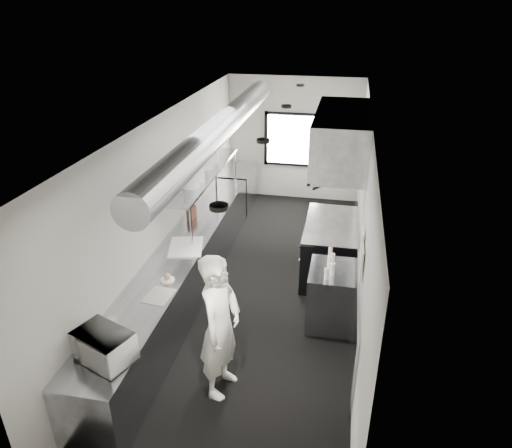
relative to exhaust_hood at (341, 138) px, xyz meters
The scene contains 35 objects.
floor 2.72m from the exhaust_hood, 147.45° to the right, with size 3.00×8.00×0.01m, color black.
ceiling 1.36m from the exhaust_hood, 147.45° to the right, with size 3.00×8.00×0.01m, color beige.
wall_back 3.62m from the exhaust_hood, 108.38° to the left, with size 3.00×0.02×2.80m, color #BAB8B0.
wall_front 4.93m from the exhaust_hood, 103.13° to the right, with size 3.00×0.02×2.80m, color #BAB8B0.
wall_left 2.87m from the exhaust_hood, 164.91° to the right, with size 0.02×8.00×2.80m, color #BAB8B0.
wall_right 1.28m from the exhaust_hood, 60.05° to the right, with size 0.02×8.00×2.80m, color #BAB8B0.
wall_cladding 1.92m from the exhaust_hood, 46.22° to the right, with size 0.03×5.50×1.10m, color gray.
hvac_duct 1.83m from the exhaust_hood, behind, with size 0.40×0.40×6.40m, color #999AA1.
service_window 3.58m from the exhaust_hood, 108.57° to the left, with size 1.36×0.05×1.25m.
exhaust_hood is the anchor object (origin of this frame).
prep_counter 3.20m from the exhaust_hood, 151.89° to the right, with size 0.70×6.00×0.90m, color gray.
pass_shelf 2.46m from the exhaust_hood, behind, with size 0.45×3.00×0.68m.
range 1.92m from the exhaust_hood, behind, with size 0.88×1.60×0.94m.
bottle_station 2.39m from the exhaust_hood, 87.82° to the right, with size 0.65×0.80×0.90m, color gray.
far_work_table 3.88m from the exhaust_hood, 131.94° to the left, with size 0.70×1.20×0.90m, color gray.
notice_sheet_a 2.09m from the exhaust_hood, 78.88° to the right, with size 0.02×0.28×0.38m, color silver.
notice_sheet_b 2.43m from the exhaust_hood, 80.58° to the right, with size 0.02×0.28×0.38m, color silver.
line_cook 3.48m from the exhaust_hood, 111.49° to the right, with size 0.67×0.44×1.84m, color white.
microwave 4.47m from the exhaust_hood, 121.03° to the right, with size 0.55×0.42×0.33m, color silver.
deli_tub_a 4.25m from the exhaust_hood, 127.03° to the right, with size 0.13×0.13×0.09m, color #ADBAAB.
deli_tub_b 4.23m from the exhaust_hood, 126.89° to the right, with size 0.16×0.16×0.11m, color #ADBAAB.
newspaper 3.56m from the exhaust_hood, 130.14° to the right, with size 0.31×0.39×0.01m, color silver.
small_plate 3.33m from the exhaust_hood, 135.07° to the right, with size 0.19×0.19×0.02m, color white.
pastry 3.31m from the exhaust_hood, 135.07° to the right, with size 0.09×0.09×0.09m, color tan.
cutting_board 2.88m from the exhaust_hood, 151.35° to the right, with size 0.49×0.65×0.02m, color silver.
knife_block 2.78m from the exhaust_hood, behind, with size 0.09×0.20×0.22m, color #542B1D.
plate_stack_a 2.43m from the exhaust_hood, behind, with size 0.27×0.27×0.31m, color white.
plate_stack_b 2.39m from the exhaust_hood, behind, with size 0.26×0.26×0.34m, color white.
plate_stack_c 2.46m from the exhaust_hood, 167.59° to the left, with size 0.22×0.22×0.31m, color white.
plate_stack_d 2.56m from the exhaust_hood, 159.54° to the left, with size 0.24×0.24×0.36m, color white.
squeeze_bottle_a 2.17m from the exhaust_hood, 91.09° to the right, with size 0.06×0.06×0.17m, color silver.
squeeze_bottle_b 2.08m from the exhaust_hood, 88.43° to the right, with size 0.06×0.06×0.19m, color silver.
squeeze_bottle_c 1.95m from the exhaust_hood, 90.31° to the right, with size 0.06×0.06×0.18m, color silver.
squeeze_bottle_d 1.88m from the exhaust_hood, 88.49° to the right, with size 0.06×0.06×0.17m, color silver.
squeeze_bottle_e 1.77m from the exhaust_hood, 90.59° to the right, with size 0.06×0.06×0.17m, color silver.
Camera 1 is at (1.18, -6.39, 4.32)m, focal length 32.89 mm.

